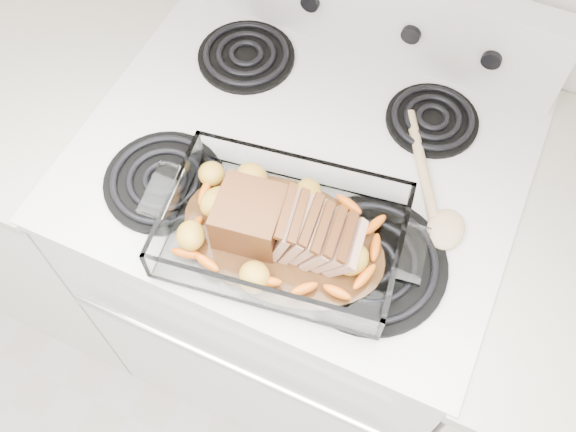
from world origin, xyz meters
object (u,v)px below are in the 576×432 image
at_px(pork_roast, 275,223).
at_px(baking_dish, 283,235).
at_px(electric_range, 299,262).
at_px(counter_right, 574,377).
at_px(counter_left, 68,171).

bearing_deg(pork_roast, baking_dish, -9.48).
height_order(baking_dish, pork_roast, pork_roast).
bearing_deg(electric_range, counter_right, -0.10).
xyz_separation_m(electric_range, pork_roast, (0.03, -0.18, 0.51)).
bearing_deg(baking_dish, counter_right, 8.32).
height_order(counter_left, counter_right, same).
bearing_deg(pork_roast, counter_left, 155.85).
bearing_deg(baking_dish, pork_roast, 171.90).
relative_size(electric_range, counter_right, 1.20).
xyz_separation_m(electric_range, counter_right, (0.66, -0.00, -0.02)).
bearing_deg(counter_left, counter_right, 0.00).
height_order(counter_left, baking_dish, baking_dish).
bearing_deg(electric_range, pork_roast, -80.12).
relative_size(electric_range, counter_left, 1.20).
distance_m(counter_right, pork_roast, 0.84).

